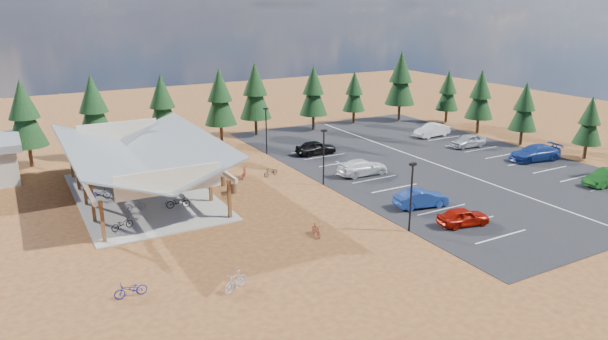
{
  "coord_description": "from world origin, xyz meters",
  "views": [
    {
      "loc": [
        -19.24,
        -37.88,
        15.73
      ],
      "look_at": [
        3.05,
        2.12,
        1.67
      ],
      "focal_mm": 32.0,
      "sensor_mm": 36.0,
      "label": 1
    }
  ],
  "objects_px": {
    "bike_6": "(162,178)",
    "bike_11": "(316,230)",
    "bike_2": "(99,194)",
    "bike_16": "(271,172)",
    "lamp_post_0": "(411,192)",
    "bike_5": "(172,200)",
    "bike_10": "(131,289)",
    "bike_0": "(122,224)",
    "car_5": "(606,177)",
    "bike_1": "(135,205)",
    "car_7": "(535,153)",
    "bike_7": "(148,164)",
    "car_1": "(421,198)",
    "bike_pavilion": "(140,153)",
    "car_4": "(316,147)",
    "bike_13": "(236,281)",
    "car_9": "(432,130)",
    "car_8": "(468,141)",
    "car_0": "(463,217)",
    "bike_14": "(229,191)",
    "bike_15": "(244,173)",
    "lamp_post_2": "(266,128)",
    "trash_bin_0": "(233,188)",
    "bike_3": "(104,169)",
    "car_3": "(363,167)",
    "lamp_post_1": "(324,153)",
    "bike_4": "(178,202)"
  },
  "relations": [
    {
      "from": "car_5",
      "to": "bike_1",
      "type": "bearing_deg",
      "value": -108.16
    },
    {
      "from": "bike_2",
      "to": "bike_16",
      "type": "height_order",
      "value": "bike_2"
    },
    {
      "from": "lamp_post_0",
      "to": "bike_1",
      "type": "distance_m",
      "value": 21.41
    },
    {
      "from": "bike_13",
      "to": "car_5",
      "type": "bearing_deg",
      "value": 64.98
    },
    {
      "from": "bike_pavilion",
      "to": "car_7",
      "type": "relative_size",
      "value": 3.44
    },
    {
      "from": "bike_13",
      "to": "car_5",
      "type": "height_order",
      "value": "car_5"
    },
    {
      "from": "bike_2",
      "to": "car_7",
      "type": "bearing_deg",
      "value": -99.32
    },
    {
      "from": "lamp_post_0",
      "to": "car_1",
      "type": "bearing_deg",
      "value": 40.08
    },
    {
      "from": "bike_7",
      "to": "bike_13",
      "type": "distance_m",
      "value": 26.58
    },
    {
      "from": "lamp_post_2",
      "to": "bike_7",
      "type": "distance_m",
      "value": 12.97
    },
    {
      "from": "car_8",
      "to": "car_9",
      "type": "height_order",
      "value": "car_9"
    },
    {
      "from": "bike_1",
      "to": "car_0",
      "type": "height_order",
      "value": "car_0"
    },
    {
      "from": "bike_10",
      "to": "car_4",
      "type": "relative_size",
      "value": 0.41
    },
    {
      "from": "car_1",
      "to": "car_0",
      "type": "bearing_deg",
      "value": -166.46
    },
    {
      "from": "bike_3",
      "to": "bike_11",
      "type": "xyz_separation_m",
      "value": [
        10.51,
        -22.26,
        -0.17
      ]
    },
    {
      "from": "bike_5",
      "to": "lamp_post_1",
      "type": "bearing_deg",
      "value": -76.64
    },
    {
      "from": "bike_15",
      "to": "bike_16",
      "type": "relative_size",
      "value": 1.06
    },
    {
      "from": "bike_15",
      "to": "trash_bin_0",
      "type": "bearing_deg",
      "value": 86.85
    },
    {
      "from": "bike_pavilion",
      "to": "bike_11",
      "type": "relative_size",
      "value": 13.13
    },
    {
      "from": "trash_bin_0",
      "to": "bike_6",
      "type": "distance_m",
      "value": 7.44
    },
    {
      "from": "bike_7",
      "to": "bike_15",
      "type": "xyz_separation_m",
      "value": [
        7.23,
        -7.38,
        -0.02
      ]
    },
    {
      "from": "trash_bin_0",
      "to": "bike_0",
      "type": "xyz_separation_m",
      "value": [
        -10.12,
        -3.81,
        0.09
      ]
    },
    {
      "from": "bike_11",
      "to": "bike_14",
      "type": "bearing_deg",
      "value": 109.12
    },
    {
      "from": "bike_15",
      "to": "car_0",
      "type": "height_order",
      "value": "car_0"
    },
    {
      "from": "bike_13",
      "to": "bike_3",
      "type": "bearing_deg",
      "value": 158.85
    },
    {
      "from": "bike_2",
      "to": "car_7",
      "type": "height_order",
      "value": "car_7"
    },
    {
      "from": "bike_4",
      "to": "bike_15",
      "type": "distance_m",
      "value": 9.25
    },
    {
      "from": "bike_2",
      "to": "bike_7",
      "type": "height_order",
      "value": "bike_2"
    },
    {
      "from": "car_4",
      "to": "car_9",
      "type": "height_order",
      "value": "car_9"
    },
    {
      "from": "bike_14",
      "to": "car_7",
      "type": "relative_size",
      "value": 0.32
    },
    {
      "from": "bike_1",
      "to": "car_4",
      "type": "xyz_separation_m",
      "value": [
        21.11,
        7.8,
        0.2
      ]
    },
    {
      "from": "lamp_post_0",
      "to": "bike_15",
      "type": "distance_m",
      "value": 18.42
    },
    {
      "from": "lamp_post_0",
      "to": "bike_16",
      "type": "bearing_deg",
      "value": 100.28
    },
    {
      "from": "bike_6",
      "to": "bike_11",
      "type": "height_order",
      "value": "bike_6"
    },
    {
      "from": "bike_pavilion",
      "to": "car_9",
      "type": "height_order",
      "value": "bike_pavilion"
    },
    {
      "from": "car_8",
      "to": "bike_7",
      "type": "bearing_deg",
      "value": -103.01
    },
    {
      "from": "bike_5",
      "to": "car_7",
      "type": "relative_size",
      "value": 0.3
    },
    {
      "from": "bike_pavilion",
      "to": "car_3",
      "type": "relative_size",
      "value": 3.8
    },
    {
      "from": "bike_0",
      "to": "bike_16",
      "type": "xyz_separation_m",
      "value": [
        15.07,
        6.55,
        -0.11
      ]
    },
    {
      "from": "lamp_post_0",
      "to": "car_8",
      "type": "xyz_separation_m",
      "value": [
        21.41,
        15.5,
        -2.19
      ]
    },
    {
      "from": "bike_6",
      "to": "lamp_post_2",
      "type": "bearing_deg",
      "value": -70.82
    },
    {
      "from": "car_7",
      "to": "bike_7",
      "type": "bearing_deg",
      "value": -105.61
    },
    {
      "from": "bike_5",
      "to": "bike_6",
      "type": "bearing_deg",
      "value": 9.64
    },
    {
      "from": "car_4",
      "to": "lamp_post_0",
      "type": "bearing_deg",
      "value": 170.52
    },
    {
      "from": "bike_5",
      "to": "bike_10",
      "type": "relative_size",
      "value": 0.93
    },
    {
      "from": "bike_5",
      "to": "car_4",
      "type": "relative_size",
      "value": 0.38
    },
    {
      "from": "bike_pavilion",
      "to": "car_1",
      "type": "height_order",
      "value": "bike_pavilion"
    },
    {
      "from": "car_8",
      "to": "bike_14",
      "type": "bearing_deg",
      "value": -83.56
    },
    {
      "from": "bike_5",
      "to": "car_1",
      "type": "height_order",
      "value": "car_1"
    },
    {
      "from": "car_0",
      "to": "car_9",
      "type": "height_order",
      "value": "car_9"
    }
  ]
}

